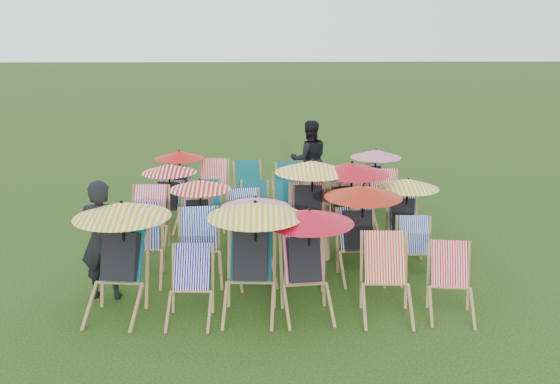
{
  "coord_description": "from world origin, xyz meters",
  "views": [
    {
      "loc": [
        -0.25,
        -9.47,
        3.59
      ],
      "look_at": [
        0.05,
        0.37,
        0.9
      ],
      "focal_mm": 40.0,
      "sensor_mm": 36.0,
      "label": 1
    }
  ],
  "objects_px": {
    "deckchair_29": "(375,178)",
    "person_rear": "(309,159)",
    "person_left": "(102,240)",
    "deckchair_0": "(118,257)",
    "deckchair_5": "(451,283)"
  },
  "relations": [
    {
      "from": "deckchair_0",
      "to": "person_left",
      "type": "distance_m",
      "value": 0.57
    },
    {
      "from": "deckchair_29",
      "to": "person_rear",
      "type": "height_order",
      "value": "person_rear"
    },
    {
      "from": "deckchair_0",
      "to": "person_left",
      "type": "relative_size",
      "value": 0.88
    },
    {
      "from": "deckchair_29",
      "to": "person_rear",
      "type": "distance_m",
      "value": 1.51
    },
    {
      "from": "deckchair_0",
      "to": "deckchair_29",
      "type": "distance_m",
      "value": 6.01
    },
    {
      "from": "person_left",
      "to": "person_rear",
      "type": "xyz_separation_m",
      "value": [
        3.11,
        4.87,
        0.01
      ]
    },
    {
      "from": "deckchair_0",
      "to": "person_rear",
      "type": "relative_size",
      "value": 0.87
    },
    {
      "from": "deckchair_5",
      "to": "person_left",
      "type": "distance_m",
      "value": 4.54
    },
    {
      "from": "deckchair_0",
      "to": "deckchair_5",
      "type": "distance_m",
      "value": 4.18
    },
    {
      "from": "deckchair_0",
      "to": "deckchair_29",
      "type": "relative_size",
      "value": 1.22
    },
    {
      "from": "person_rear",
      "to": "person_left",
      "type": "bearing_deg",
      "value": 50.17
    },
    {
      "from": "deckchair_0",
      "to": "deckchair_29",
      "type": "height_order",
      "value": "deckchair_0"
    },
    {
      "from": "person_rear",
      "to": "deckchair_5",
      "type": "bearing_deg",
      "value": 96.66
    },
    {
      "from": "person_left",
      "to": "person_rear",
      "type": "height_order",
      "value": "person_rear"
    },
    {
      "from": "deckchair_5",
      "to": "person_rear",
      "type": "xyz_separation_m",
      "value": [
        -1.37,
        5.53,
        0.39
      ]
    }
  ]
}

